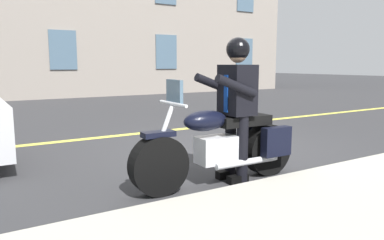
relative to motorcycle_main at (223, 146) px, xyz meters
name	(u,v)px	position (x,y,z in m)	size (l,w,h in m)	color
ground_plane	(215,149)	(-0.94, -1.50, -0.45)	(80.00, 80.00, 0.00)	#333335
lane_center_stripe	(161,131)	(-0.94, -3.50, -0.45)	(60.00, 0.16, 0.01)	#E5DB4C
motorcycle_main	(223,146)	(0.00, 0.00, 0.00)	(2.21, 0.61, 1.26)	black
rider_main	(236,97)	(-0.19, 0.00, 0.58)	(0.63, 0.55, 1.74)	black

